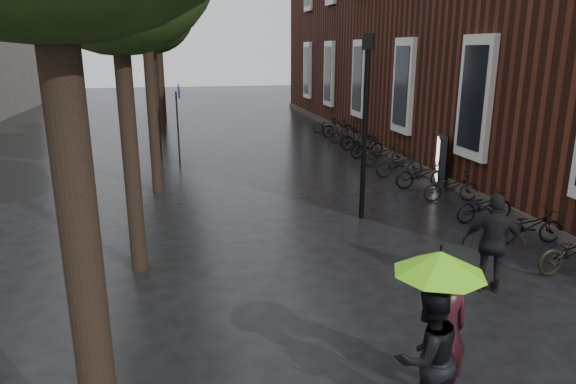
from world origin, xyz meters
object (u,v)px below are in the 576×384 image
object	(u,v)px
person_burgundy	(444,330)
parked_bicycles	(395,159)
person_black	(427,357)
lamp_post	(366,110)
ad_lightbox	(441,160)
pedestrian_walking	(494,243)

from	to	relation	value
person_burgundy	parked_bicycles	size ratio (longest dim) A/B	0.10
person_burgundy	parked_bicycles	distance (m)	12.87
person_black	lamp_post	size ratio (longest dim) A/B	0.37
person_burgundy	ad_lightbox	world-z (taller)	person_burgundy
person_black	ad_lightbox	bearing A→B (deg)	-129.25
pedestrian_walking	parked_bicycles	distance (m)	9.71
person_burgundy	pedestrian_walking	world-z (taller)	pedestrian_walking
person_black	lamp_post	distance (m)	8.07
person_burgundy	person_black	bearing A→B (deg)	40.51
person_burgundy	ad_lightbox	bearing A→B (deg)	-121.18
person_burgundy	parked_bicycles	bearing A→B (deg)	-114.12
person_burgundy	person_black	xyz separation A→B (m)	(-0.44, -0.42, -0.05)
ad_lightbox	lamp_post	bearing A→B (deg)	-118.68
ad_lightbox	lamp_post	world-z (taller)	lamp_post
person_burgundy	parked_bicycles	xyz separation A→B (m)	(4.60, 12.01, -0.48)
person_burgundy	ad_lightbox	xyz separation A→B (m)	(5.31, 9.98, -0.10)
person_black	pedestrian_walking	size ratio (longest dim) A/B	0.94
person_black	ad_lightbox	world-z (taller)	person_black
person_burgundy	lamp_post	size ratio (longest dim) A/B	0.39
lamp_post	ad_lightbox	bearing A→B (deg)	36.82
parked_bicycles	ad_lightbox	distance (m)	2.18
lamp_post	parked_bicycles	bearing A→B (deg)	57.67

